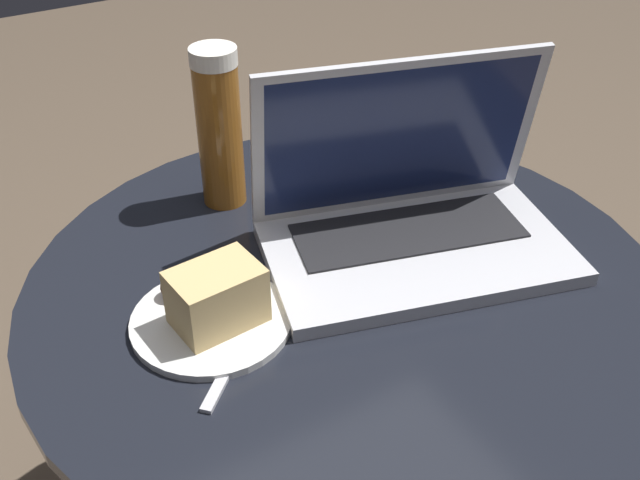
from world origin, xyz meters
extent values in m
cylinder|color=black|center=(0.00, 0.00, 0.28)|extent=(0.07, 0.07, 0.54)
cylinder|color=black|center=(0.00, 0.00, 0.56)|extent=(0.76, 0.76, 0.02)
cube|color=silver|center=(0.10, -0.01, 0.58)|extent=(0.41, 0.31, 0.02)
cube|color=black|center=(0.10, 0.02, 0.59)|extent=(0.30, 0.18, 0.00)
cube|color=silver|center=(0.12, 0.07, 0.70)|extent=(0.36, 0.14, 0.21)
cube|color=#19234C|center=(0.12, 0.07, 0.70)|extent=(0.33, 0.13, 0.19)
cylinder|color=brown|center=(-0.05, 0.23, 0.67)|extent=(0.06, 0.06, 0.19)
cylinder|color=white|center=(-0.05, 0.23, 0.78)|extent=(0.06, 0.06, 0.02)
cylinder|color=silver|center=(-0.17, 0.01, 0.58)|extent=(0.18, 0.18, 0.01)
cube|color=#DBB775|center=(-0.16, 0.00, 0.61)|extent=(0.10, 0.07, 0.07)
sphere|color=brown|center=(-0.19, 0.06, 0.59)|extent=(0.03, 0.03, 0.03)
cube|color=silver|center=(-0.19, -0.07, 0.57)|extent=(0.09, 0.09, 0.00)
cube|color=silver|center=(-0.13, -0.01, 0.57)|extent=(0.05, 0.05, 0.00)
camera|label=1|loc=(-0.39, -0.58, 1.12)|focal=42.00mm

